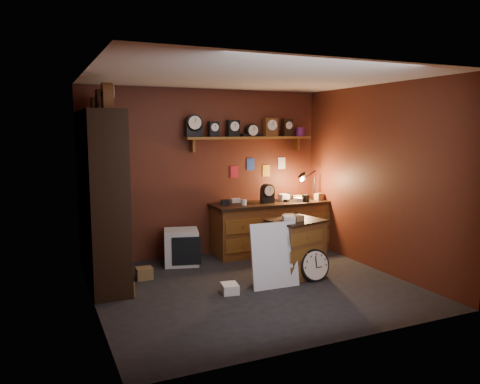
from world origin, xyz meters
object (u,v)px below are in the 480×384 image
workbench (272,224)px  shelving_unit (99,191)px  big_round_clock (314,265)px  low_cabinet (296,246)px

workbench → shelving_unit: bearing=-170.1°
big_round_clock → low_cabinet: bearing=110.0°
shelving_unit → workbench: 2.99m
workbench → big_round_clock: 1.63m
shelving_unit → low_cabinet: (2.55, -0.80, -0.82)m
low_cabinet → big_round_clock: 0.39m
workbench → big_round_clock: bearing=-96.7°
workbench → low_cabinet: size_ratio=2.31×
big_round_clock → workbench: bearing=83.3°
big_round_clock → shelving_unit: bearing=157.4°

